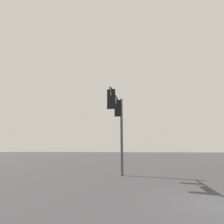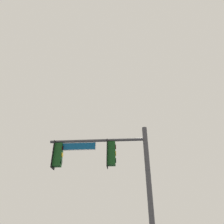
# 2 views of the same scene
# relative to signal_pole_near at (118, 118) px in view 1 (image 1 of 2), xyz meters

# --- Properties ---
(signal_pole_near) EXTENTS (4.68, 0.86, 6.42)m
(signal_pole_near) POSITION_rel_signal_pole_near_xyz_m (0.00, 0.00, 0.00)
(signal_pole_near) COLOR #47474C
(signal_pole_near) RESTS_ON ground_plane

